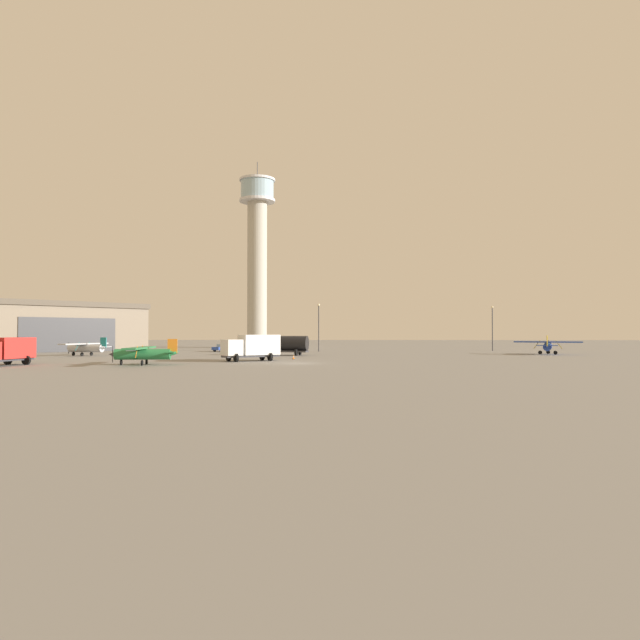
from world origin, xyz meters
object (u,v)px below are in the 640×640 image
(airplane_green, at_px, (143,353))
(traffic_cone_near_left, at_px, (293,357))
(light_post_east, at_px, (492,324))
(truck_box_red, at_px, (4,350))
(car_blue, at_px, (224,348))
(airplane_blue, at_px, (548,346))
(airplane_silver, at_px, (86,347))
(truck_fuel_tanker_black, at_px, (285,344))
(truck_box_white, at_px, (252,347))
(light_post_west, at_px, (319,323))
(control_tower, at_px, (257,248))

(airplane_green, relative_size, traffic_cone_near_left, 17.51)
(light_post_east, bearing_deg, traffic_cone_near_left, -135.18)
(truck_box_red, bearing_deg, car_blue, 172.93)
(light_post_east, xyz_separation_m, traffic_cone_near_left, (-34.98, -34.77, -4.81))
(airplane_blue, distance_m, car_blue, 55.29)
(airplane_silver, distance_m, car_blue, 25.68)
(airplane_blue, relative_size, airplane_silver, 1.08)
(truck_fuel_tanker_black, bearing_deg, truck_box_white, 94.00)
(airplane_blue, relative_size, truck_box_white, 1.43)
(airplane_blue, bearing_deg, truck_box_white, 138.14)
(airplane_blue, height_order, truck_box_white, truck_box_white)
(airplane_silver, height_order, airplane_green, airplane_green)
(truck_fuel_tanker_black, bearing_deg, airplane_silver, 17.14)
(truck_box_red, distance_m, truck_box_white, 26.74)
(airplane_blue, xyz_separation_m, truck_box_white, (-43.61, -22.21, 0.35))
(airplane_blue, relative_size, airplane_green, 1.06)
(truck_box_red, distance_m, traffic_cone_near_left, 33.10)
(truck_box_white, bearing_deg, airplane_blue, 171.10)
(light_post_west, relative_size, light_post_east, 1.03)
(airplane_green, height_order, light_post_east, light_post_east)
(light_post_west, xyz_separation_m, traffic_cone_near_left, (-2.30, -30.27, -4.93))
(airplane_green, bearing_deg, car_blue, -95.81)
(truck_box_red, distance_m, light_post_west, 55.69)
(airplane_green, distance_m, light_post_west, 47.29)
(truck_box_red, bearing_deg, truck_box_white, 123.82)
(control_tower, relative_size, airplane_green, 4.53)
(airplane_silver, relative_size, airplane_green, 0.98)
(airplane_silver, xyz_separation_m, truck_fuel_tanker_black, (29.49, 2.65, 0.37))
(airplane_blue, xyz_separation_m, truck_fuel_tanker_black, (-41.16, -4.79, 0.25))
(light_post_west, bearing_deg, traffic_cone_near_left, -94.34)
(truck_box_red, relative_size, car_blue, 1.57)
(truck_box_red, bearing_deg, airplane_silver, -163.91)
(truck_box_white, bearing_deg, light_post_east, -170.83)
(airplane_silver, xyz_separation_m, traffic_cone_near_left, (31.68, -9.83, -1.02))
(traffic_cone_near_left, bearing_deg, car_blue, 117.06)
(control_tower, bearing_deg, light_post_west, -60.31)
(airplane_green, bearing_deg, truck_fuel_tanker_black, -122.05)
(light_post_east, bearing_deg, truck_box_red, -141.92)
(light_post_west, bearing_deg, airplane_blue, -19.52)
(truck_fuel_tanker_black, xyz_separation_m, light_post_east, (37.18, 22.29, 3.41))
(light_post_east, distance_m, traffic_cone_near_left, 49.56)
(airplane_silver, relative_size, light_post_east, 1.09)
(car_blue, xyz_separation_m, traffic_cone_near_left, (14.99, -29.34, -0.47))
(truck_box_red, distance_m, truck_fuel_tanker_black, 38.90)
(airplane_silver, bearing_deg, car_blue, -114.65)
(airplane_green, height_order, truck_box_white, truck_box_white)
(truck_box_white, relative_size, traffic_cone_near_left, 13.01)
(truck_box_red, height_order, light_post_east, light_post_east)
(airplane_silver, relative_size, truck_box_red, 1.27)
(airplane_silver, bearing_deg, airplane_green, 141.26)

